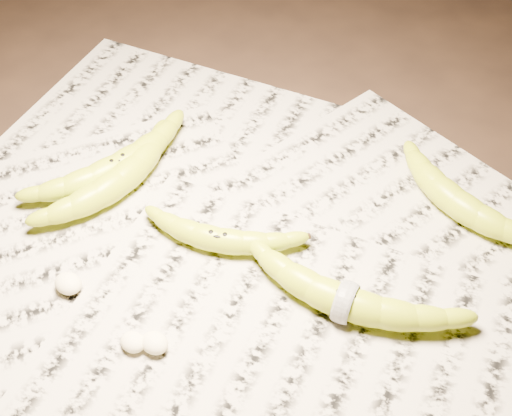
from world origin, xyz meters
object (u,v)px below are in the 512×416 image
Objects in this scene: banana_taped at (346,300)px; banana_center at (219,238)px; banana_left_b at (118,179)px; banana_upper_a at (456,200)px; banana_left_a at (118,165)px.

banana_center is at bearing 171.15° from banana_taped.
banana_left_b is 0.87× the size of banana_taped.
banana_taped is at bearing -19.75° from banana_center.
banana_upper_a is (0.38, 0.23, -0.00)m from banana_left_b.
banana_left_a is 0.94× the size of banana_taped.
banana_upper_a is at bearing -48.44° from banana_left_a.
banana_left_b is at bearing -133.10° from banana_upper_a.
banana_center is 0.18m from banana_taped.
banana_left_b reaches higher than banana_center.
banana_left_a and banana_taped have the same top height.
banana_upper_a is (0.21, 0.23, 0.00)m from banana_center.
banana_left_a and banana_left_b have the same top height.
banana_center is at bearing -116.85° from banana_upper_a.
banana_upper_a is at bearing -55.45° from banana_left_b.
banana_upper_a reaches higher than banana_center.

